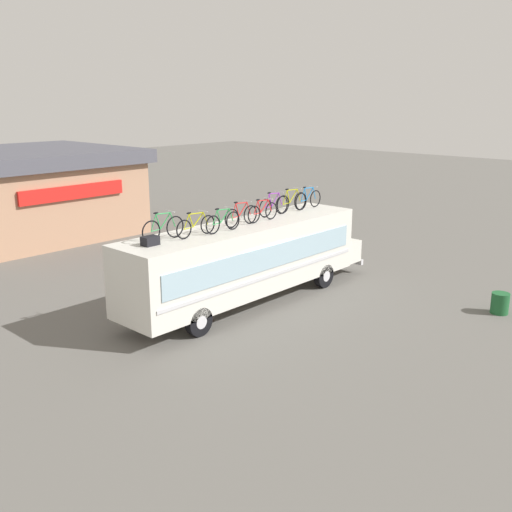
{
  "coord_description": "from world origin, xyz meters",
  "views": [
    {
      "loc": [
        -14.96,
        -14.3,
        7.47
      ],
      "look_at": [
        0.61,
        0.0,
        1.72
      ],
      "focal_mm": 40.94,
      "sensor_mm": 36.0,
      "label": 1
    }
  ],
  "objects_px": {
    "bus": "(248,257)",
    "trash_bin": "(500,303)",
    "rooftop_bicycle_5": "(263,212)",
    "rooftop_bicycle_6": "(274,206)",
    "rooftop_bicycle_2": "(196,226)",
    "rooftop_bicycle_7": "(292,202)",
    "rooftop_bicycle_3": "(223,222)",
    "rooftop_bicycle_4": "(241,215)",
    "rooftop_bicycle_1": "(163,228)",
    "rooftop_bicycle_8": "(308,199)",
    "luggage_bag_1": "(150,241)"
  },
  "relations": [
    {
      "from": "bus",
      "to": "trash_bin",
      "type": "xyz_separation_m",
      "value": [
        5.21,
        -7.44,
        -1.37
      ]
    },
    {
      "from": "rooftop_bicycle_5",
      "to": "rooftop_bicycle_6",
      "type": "bearing_deg",
      "value": 20.58
    },
    {
      "from": "rooftop_bicycle_2",
      "to": "rooftop_bicycle_7",
      "type": "distance_m",
      "value": 5.51
    },
    {
      "from": "rooftop_bicycle_7",
      "to": "rooftop_bicycle_3",
      "type": "bearing_deg",
      "value": -172.45
    },
    {
      "from": "bus",
      "to": "rooftop_bicycle_4",
      "type": "xyz_separation_m",
      "value": [
        -0.42,
        -0.05,
        1.65
      ]
    },
    {
      "from": "rooftop_bicycle_6",
      "to": "trash_bin",
      "type": "bearing_deg",
      "value": -66.19
    },
    {
      "from": "rooftop_bicycle_1",
      "to": "rooftop_bicycle_4",
      "type": "bearing_deg",
      "value": -6.01
    },
    {
      "from": "rooftop_bicycle_2",
      "to": "rooftop_bicycle_8",
      "type": "bearing_deg",
      "value": 3.08
    },
    {
      "from": "rooftop_bicycle_2",
      "to": "rooftop_bicycle_8",
      "type": "distance_m",
      "value": 6.53
    },
    {
      "from": "luggage_bag_1",
      "to": "rooftop_bicycle_3",
      "type": "xyz_separation_m",
      "value": [
        2.84,
        -0.34,
        0.22
      ]
    },
    {
      "from": "bus",
      "to": "rooftop_bicycle_5",
      "type": "distance_m",
      "value": 1.78
    },
    {
      "from": "luggage_bag_1",
      "to": "rooftop_bicycle_6",
      "type": "relative_size",
      "value": 0.3
    },
    {
      "from": "rooftop_bicycle_1",
      "to": "rooftop_bicycle_6",
      "type": "xyz_separation_m",
      "value": [
        5.46,
        0.03,
        0.0
      ]
    },
    {
      "from": "rooftop_bicycle_8",
      "to": "rooftop_bicycle_2",
      "type": "bearing_deg",
      "value": -176.92
    },
    {
      "from": "rooftop_bicycle_2",
      "to": "rooftop_bicycle_5",
      "type": "bearing_deg",
      "value": 0.2
    },
    {
      "from": "rooftop_bicycle_3",
      "to": "rooftop_bicycle_8",
      "type": "bearing_deg",
      "value": 5.58
    },
    {
      "from": "rooftop_bicycle_6",
      "to": "rooftop_bicycle_3",
      "type": "bearing_deg",
      "value": -169.74
    },
    {
      "from": "rooftop_bicycle_3",
      "to": "rooftop_bicycle_4",
      "type": "xyz_separation_m",
      "value": [
        1.14,
        0.23,
        0.02
      ]
    },
    {
      "from": "rooftop_bicycle_2",
      "to": "rooftop_bicycle_7",
      "type": "height_order",
      "value": "rooftop_bicycle_7"
    },
    {
      "from": "rooftop_bicycle_1",
      "to": "rooftop_bicycle_3",
      "type": "bearing_deg",
      "value": -15.23
    },
    {
      "from": "bus",
      "to": "rooftop_bicycle_1",
      "type": "relative_size",
      "value": 6.85
    },
    {
      "from": "rooftop_bicycle_4",
      "to": "rooftop_bicycle_5",
      "type": "height_order",
      "value": "rooftop_bicycle_4"
    },
    {
      "from": "luggage_bag_1",
      "to": "rooftop_bicycle_3",
      "type": "relative_size",
      "value": 0.32
    },
    {
      "from": "luggage_bag_1",
      "to": "rooftop_bicycle_4",
      "type": "xyz_separation_m",
      "value": [
        3.97,
        -0.11,
        0.24
      ]
    },
    {
      "from": "luggage_bag_1",
      "to": "rooftop_bicycle_3",
      "type": "bearing_deg",
      "value": -6.87
    },
    {
      "from": "trash_bin",
      "to": "rooftop_bicycle_6",
      "type": "bearing_deg",
      "value": 113.81
    },
    {
      "from": "luggage_bag_1",
      "to": "rooftop_bicycle_8",
      "type": "relative_size",
      "value": 0.3
    },
    {
      "from": "bus",
      "to": "rooftop_bicycle_6",
      "type": "xyz_separation_m",
      "value": [
        1.78,
        0.32,
        1.67
      ]
    },
    {
      "from": "bus",
      "to": "rooftop_bicycle_1",
      "type": "distance_m",
      "value": 4.05
    },
    {
      "from": "luggage_bag_1",
      "to": "rooftop_bicycle_5",
      "type": "bearing_deg",
      "value": -1.68
    },
    {
      "from": "rooftop_bicycle_2",
      "to": "trash_bin",
      "type": "height_order",
      "value": "rooftop_bicycle_2"
    },
    {
      "from": "rooftop_bicycle_6",
      "to": "trash_bin",
      "type": "distance_m",
      "value": 9.01
    },
    {
      "from": "rooftop_bicycle_2",
      "to": "rooftop_bicycle_4",
      "type": "relative_size",
      "value": 1.03
    },
    {
      "from": "luggage_bag_1",
      "to": "rooftop_bicycle_2",
      "type": "xyz_separation_m",
      "value": [
        1.77,
        -0.16,
        0.22
      ]
    },
    {
      "from": "rooftop_bicycle_8",
      "to": "luggage_bag_1",
      "type": "bearing_deg",
      "value": -178.68
    },
    {
      "from": "rooftop_bicycle_6",
      "to": "trash_bin",
      "type": "height_order",
      "value": "rooftop_bicycle_6"
    },
    {
      "from": "rooftop_bicycle_6",
      "to": "rooftop_bicycle_7",
      "type": "relative_size",
      "value": 0.93
    },
    {
      "from": "rooftop_bicycle_5",
      "to": "luggage_bag_1",
      "type": "bearing_deg",
      "value": 178.32
    },
    {
      "from": "rooftop_bicycle_5",
      "to": "rooftop_bicycle_6",
      "type": "relative_size",
      "value": 0.96
    },
    {
      "from": "rooftop_bicycle_1",
      "to": "rooftop_bicycle_3",
      "type": "xyz_separation_m",
      "value": [
        2.12,
        -0.58,
        -0.03
      ]
    },
    {
      "from": "rooftop_bicycle_4",
      "to": "rooftop_bicycle_8",
      "type": "relative_size",
      "value": 0.98
    },
    {
      "from": "rooftop_bicycle_4",
      "to": "rooftop_bicycle_6",
      "type": "relative_size",
      "value": 0.97
    },
    {
      "from": "bus",
      "to": "luggage_bag_1",
      "type": "relative_size",
      "value": 22.87
    },
    {
      "from": "rooftop_bicycle_1",
      "to": "trash_bin",
      "type": "bearing_deg",
      "value": -41.04
    },
    {
      "from": "bus",
      "to": "luggage_bag_1",
      "type": "distance_m",
      "value": 4.62
    },
    {
      "from": "rooftop_bicycle_6",
      "to": "rooftop_bicycle_8",
      "type": "xyz_separation_m",
      "value": [
        2.11,
        -0.07,
        -0.0
      ]
    },
    {
      "from": "rooftop_bicycle_2",
      "to": "rooftop_bicycle_7",
      "type": "relative_size",
      "value": 0.93
    },
    {
      "from": "rooftop_bicycle_3",
      "to": "rooftop_bicycle_7",
      "type": "height_order",
      "value": "rooftop_bicycle_7"
    },
    {
      "from": "luggage_bag_1",
      "to": "rooftop_bicycle_6",
      "type": "height_order",
      "value": "rooftop_bicycle_6"
    },
    {
      "from": "bus",
      "to": "rooftop_bicycle_4",
      "type": "relative_size",
      "value": 7.05
    }
  ]
}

